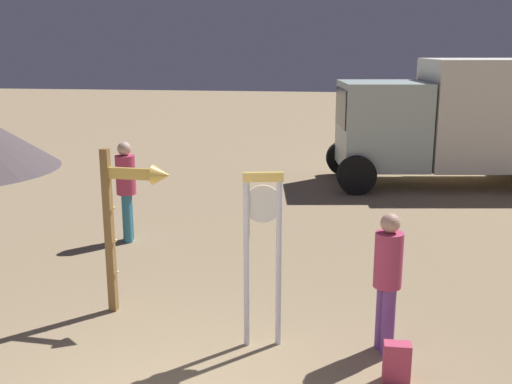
# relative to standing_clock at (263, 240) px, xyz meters

# --- Properties ---
(standing_clock) EXTENTS (0.45, 0.17, 2.04)m
(standing_clock) POSITION_rel_standing_clock_xyz_m (0.00, 0.00, 0.00)
(standing_clock) COLOR silver
(standing_clock) RESTS_ON ground_plane
(arrow_sign) EXTENTS (0.90, 0.27, 2.14)m
(arrow_sign) POSITION_rel_standing_clock_xyz_m (-1.76, 0.62, 0.17)
(arrow_sign) COLOR olive
(arrow_sign) RESTS_ON ground_plane
(person_near_clock) EXTENTS (0.31, 0.31, 1.63)m
(person_near_clock) POSITION_rel_standing_clock_xyz_m (1.38, 0.02, -0.36)
(person_near_clock) COLOR #744290
(person_near_clock) RESTS_ON ground_plane
(backpack) EXTENTS (0.28, 0.20, 0.43)m
(backpack) POSITION_rel_standing_clock_xyz_m (1.47, -0.61, -1.05)
(backpack) COLOR #C53E5E
(backpack) RESTS_ON ground_plane
(person_distant) EXTENTS (0.34, 0.34, 1.77)m
(person_distant) POSITION_rel_standing_clock_xyz_m (-2.83, 3.44, -0.28)
(person_distant) COLOR teal
(person_distant) RESTS_ON ground_plane
(box_truck_near) EXTENTS (6.81, 3.15, 3.05)m
(box_truck_near) POSITION_rel_standing_clock_xyz_m (4.15, 8.95, 0.38)
(box_truck_near) COLOR silver
(box_truck_near) RESTS_ON ground_plane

